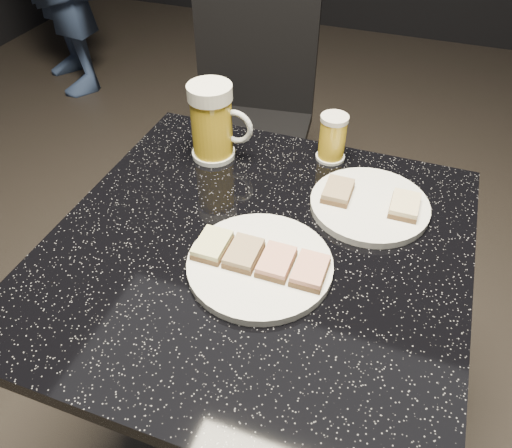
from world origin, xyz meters
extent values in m
plane|color=black|center=(0.00, 0.00, 0.00)|extent=(6.00, 6.00, 0.00)
cylinder|color=white|center=(0.02, -0.04, 0.76)|extent=(0.24, 0.24, 0.01)
cylinder|color=white|center=(0.16, 0.16, 0.76)|extent=(0.22, 0.22, 0.01)
cylinder|color=black|center=(0.00, 0.00, 0.01)|extent=(0.44, 0.44, 0.03)
cylinder|color=black|center=(0.00, 0.00, 0.37)|extent=(0.10, 0.10, 0.69)
cube|color=black|center=(0.00, 0.00, 0.73)|extent=(0.70, 0.70, 0.03)
cylinder|color=white|center=(-0.18, 0.22, 0.76)|extent=(0.09, 0.09, 0.01)
cylinder|color=yellow|center=(-0.18, 0.22, 0.82)|extent=(0.08, 0.08, 0.12)
cylinder|color=white|center=(-0.18, 0.22, 0.89)|extent=(0.09, 0.09, 0.03)
torus|color=silver|center=(-0.13, 0.23, 0.82)|extent=(0.07, 0.01, 0.07)
cylinder|color=white|center=(0.06, 0.30, 0.75)|extent=(0.06, 0.06, 0.01)
cylinder|color=yellow|center=(0.06, 0.30, 0.80)|extent=(0.05, 0.05, 0.08)
cylinder|color=silver|center=(0.06, 0.30, 0.84)|extent=(0.06, 0.06, 0.01)
cube|color=black|center=(-0.31, 0.74, 0.45)|extent=(0.45, 0.45, 0.04)
cylinder|color=black|center=(-0.46, 0.55, 0.21)|extent=(0.03, 0.03, 0.43)
cylinder|color=black|center=(-0.12, 0.60, 0.21)|extent=(0.03, 0.03, 0.43)
cylinder|color=black|center=(-0.51, 0.89, 0.21)|extent=(0.03, 0.03, 0.43)
cylinder|color=black|center=(-0.17, 0.94, 0.21)|extent=(0.03, 0.03, 0.43)
cube|color=black|center=(-0.34, 0.93, 0.67)|extent=(0.40, 0.08, 0.40)
cube|color=#4C3521|center=(-0.06, -0.04, 0.77)|extent=(0.05, 0.07, 0.01)
cube|color=#D1D184|center=(-0.06, -0.04, 0.78)|extent=(0.05, 0.07, 0.01)
cube|color=#4C3521|center=(0.00, -0.04, 0.77)|extent=(0.05, 0.07, 0.01)
cube|color=#8C7251|center=(0.00, -0.04, 0.78)|extent=(0.05, 0.07, 0.01)
cube|color=#4C3521|center=(0.05, -0.04, 0.77)|extent=(0.05, 0.07, 0.01)
cube|color=tan|center=(0.05, -0.04, 0.78)|extent=(0.05, 0.07, 0.01)
cube|color=#4C3521|center=(0.11, -0.04, 0.77)|extent=(0.05, 0.07, 0.01)
cube|color=tan|center=(0.11, -0.04, 0.78)|extent=(0.05, 0.07, 0.01)
cube|color=#4C3521|center=(0.10, 0.16, 0.77)|extent=(0.05, 0.07, 0.01)
cube|color=#8C7251|center=(0.10, 0.16, 0.78)|extent=(0.05, 0.07, 0.01)
cube|color=#4C3521|center=(0.22, 0.16, 0.77)|extent=(0.05, 0.07, 0.01)
cube|color=beige|center=(0.22, 0.16, 0.78)|extent=(0.05, 0.07, 0.01)
camera|label=1|loc=(0.21, -0.56, 1.34)|focal=35.00mm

